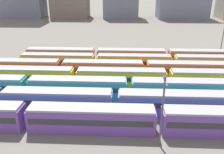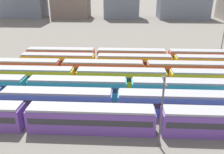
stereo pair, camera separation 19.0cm
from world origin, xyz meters
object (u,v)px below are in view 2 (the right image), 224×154
object	(u,v)px
train_track_1	(58,100)
train_track_6	(167,57)
train_track_4	(145,70)
train_track_2	(78,88)
train_track_0	(91,118)
train_track_5	(173,63)
catenary_pole_2	(162,109)
catenary_pole_1	(223,40)

from	to	relation	value
train_track_1	train_track_6	world-z (taller)	same
train_track_4	train_track_6	distance (m)	12.35
train_track_2	train_track_6	size ratio (longest dim) A/B	0.75
train_track_0	train_track_4	distance (m)	22.79
train_track_0	train_track_1	xyz separation A→B (m)	(-6.25, 5.20, 0.00)
train_track_0	train_track_6	xyz separation A→B (m)	(15.98, 31.20, 0.00)
train_track_1	train_track_2	xyz separation A→B (m)	(2.35, 5.20, 0.00)
train_track_5	catenary_pole_2	bearing A→B (deg)	-104.11
catenary_pole_2	train_track_2	bearing A→B (deg)	134.41
train_track_1	train_track_2	distance (m)	5.71
catenary_pole_2	train_track_6	bearing A→B (deg)	78.91
train_track_5	catenary_pole_1	xyz separation A→B (m)	(14.25, 7.99, 4.02)
train_track_0	catenary_pole_1	xyz separation A→B (m)	(30.81, 33.99, 4.02)
train_track_1	train_track_2	world-z (taller)	same
train_track_0	train_track_1	world-z (taller)	same
train_track_5	train_track_6	world-z (taller)	same
train_track_4	catenary_pole_1	xyz separation A→B (m)	(21.50, 13.19, 4.02)
train_track_0	train_track_6	bearing A→B (deg)	62.89
train_track_4	catenary_pole_1	distance (m)	25.54
catenary_pole_2	train_track_1	bearing A→B (deg)	152.02
train_track_4	catenary_pole_1	world-z (taller)	catenary_pole_1
train_track_4	train_track_6	size ratio (longest dim) A/B	1.00
train_track_0	train_track_1	bearing A→B (deg)	140.24
train_track_2	train_track_5	xyz separation A→B (m)	(20.46, 15.60, 0.00)
catenary_pole_1	train_track_0	bearing A→B (deg)	-132.19
train_track_5	train_track_2	bearing A→B (deg)	-142.68
catenary_pole_1	train_track_6	bearing A→B (deg)	-169.36
train_track_2	train_track_5	bearing A→B (deg)	37.32
train_track_0	train_track_6	size ratio (longest dim) A/B	0.75
train_track_2	train_track_6	distance (m)	28.77
train_track_6	train_track_1	bearing A→B (deg)	-130.53
train_track_1	catenary_pole_1	bearing A→B (deg)	37.84
train_track_0	train_track_4	world-z (taller)	same
train_track_0	train_track_5	xyz separation A→B (m)	(16.56, 26.00, 0.00)
train_track_2	catenary_pole_2	size ratio (longest dim) A/B	5.72
train_track_1	catenary_pole_2	xyz separation A→B (m)	(15.51, -8.24, 3.51)
train_track_0	catenary_pole_1	bearing A→B (deg)	47.81
train_track_1	train_track_5	bearing A→B (deg)	42.36
train_track_5	catenary_pole_1	world-z (taller)	catenary_pole_1
train_track_2	train_track_6	xyz separation A→B (m)	(19.88, 20.80, 0.00)
train_track_4	catenary_pole_2	distance (m)	24.10
train_track_4	train_track_1	bearing A→B (deg)	-134.92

